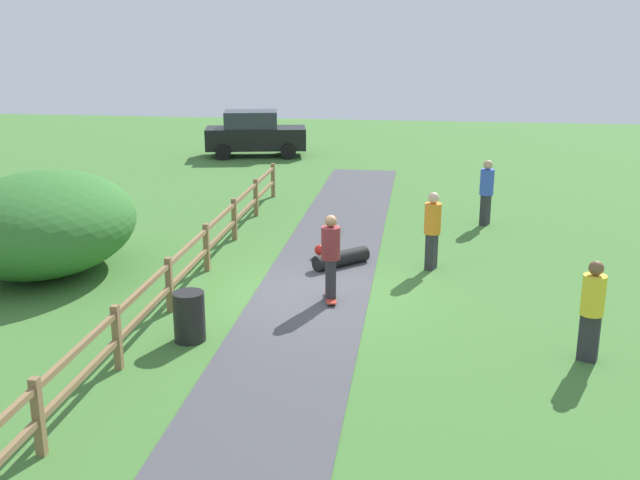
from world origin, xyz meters
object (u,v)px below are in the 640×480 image
object	(u,v)px
bystander_blue	(487,189)
bystander_orange	(432,227)
bush_large	(44,223)
bystander_yellow	(592,306)
skater_fallen	(339,258)
skater_riding	(331,254)
skateboard_loose	(336,229)
trash_bin	(189,316)
parked_car_black	(255,134)

from	to	relation	value
bystander_blue	bystander_orange	size ratio (longest dim) A/B	1.02
bush_large	bystander_yellow	size ratio (longest dim) A/B	2.71
skater_fallen	skater_riding	bearing A→B (deg)	-87.89
skater_riding	bystander_blue	size ratio (longest dim) A/B	0.97
skater_riding	bystander_orange	xyz separation A→B (m)	(2.03, 2.40, -0.02)
bystander_blue	bystander_orange	distance (m)	4.47
skater_riding	bystander_yellow	size ratio (longest dim) A/B	1.02
skater_fallen	skateboard_loose	distance (m)	2.93
skateboard_loose	trash_bin	bearing A→B (deg)	-103.03
trash_bin	skater_fallen	xyz separation A→B (m)	(2.15, 4.61, -0.25)
bush_large	skater_fallen	xyz separation A→B (m)	(6.52, 1.28, -0.94)
skater_riding	bystander_yellow	distance (m)	5.08
bystander_blue	parked_car_black	distance (m)	13.65
bush_large	skater_fallen	distance (m)	6.71
skater_riding	skater_fallen	size ratio (longest dim) A/B	1.31
skateboard_loose	bystander_yellow	world-z (taller)	bystander_yellow
bush_large	bystander_orange	xyz separation A→B (m)	(8.63, 1.36, -0.14)
skater_fallen	bystander_yellow	bearing A→B (deg)	-43.92
bush_large	trash_bin	world-z (taller)	bush_large
parked_car_black	bystander_yellow	bearing A→B (deg)	-62.55
skater_fallen	skateboard_loose	bearing A→B (deg)	98.09
bystander_yellow	bystander_orange	xyz separation A→B (m)	(-2.56, 4.58, 0.04)
skater_riding	bystander_orange	bearing A→B (deg)	49.87
trash_bin	parked_car_black	distance (m)	19.50
skater_fallen	bush_large	bearing A→B (deg)	-168.89
parked_car_black	bush_large	bearing A→B (deg)	-94.50
bush_large	parked_car_black	world-z (taller)	bush_large
trash_bin	skateboard_loose	world-z (taller)	trash_bin
bystander_blue	parked_car_black	size ratio (longest dim) A/B	0.41
skater_fallen	bystander_blue	world-z (taller)	bystander_blue
skater_fallen	bystander_orange	xyz separation A→B (m)	(2.11, 0.08, 0.80)
skater_riding	bystander_blue	bearing A→B (deg)	61.82
skateboard_loose	bystander_blue	xyz separation A→B (m)	(4.04, 1.39, 0.93)
bystander_blue	bush_large	bearing A→B (deg)	-151.27
trash_bin	skater_riding	bearing A→B (deg)	45.58
trash_bin	parked_car_black	world-z (taller)	parked_car_black
skater_fallen	bystander_yellow	distance (m)	6.54
bush_large	bystander_orange	bearing A→B (deg)	8.93
bush_large	skateboard_loose	world-z (taller)	bush_large
skater_fallen	bystander_yellow	size ratio (longest dim) A/B	0.78
trash_bin	skater_riding	size ratio (longest dim) A/B	0.51
bush_large	bystander_blue	distance (m)	11.57
skater_fallen	skateboard_loose	size ratio (longest dim) A/B	1.66
bystander_blue	bystander_orange	world-z (taller)	bystander_blue
skater_riding	skateboard_loose	size ratio (longest dim) A/B	2.17
skater_riding	bystander_yellow	xyz separation A→B (m)	(4.59, -2.18, -0.05)
bystander_orange	bystander_blue	bearing A→B (deg)	70.19
skater_riding	bush_large	bearing A→B (deg)	170.98
bystander_orange	trash_bin	bearing A→B (deg)	-132.29
bush_large	parked_car_black	size ratio (longest dim) A/B	1.06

